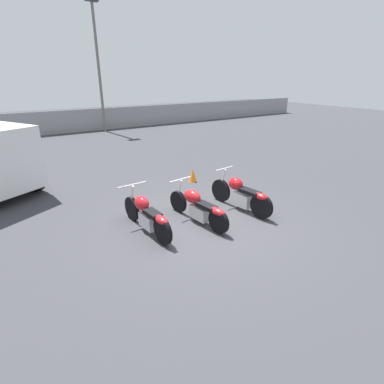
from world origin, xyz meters
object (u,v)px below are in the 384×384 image
object	(u,v)px
motorcycle_slot_2	(241,194)
motorcycle_slot_0	(147,215)
light_pole_left	(98,57)
traffic_cone_near	(193,175)
motorcycle_slot_1	(198,207)

from	to	relation	value
motorcycle_slot_2	motorcycle_slot_0	bearing A→B (deg)	167.73
light_pole_left	motorcycle_slot_2	world-z (taller)	light_pole_left
motorcycle_slot_0	motorcycle_slot_2	bearing A→B (deg)	-10.15
motorcycle_slot_0	traffic_cone_near	bearing A→B (deg)	35.81
light_pole_left	traffic_cone_near	xyz separation A→B (m)	(-0.63, -11.28, -4.16)
traffic_cone_near	motorcycle_slot_2	bearing A→B (deg)	-93.95
light_pole_left	motorcycle_slot_1	xyz separation A→B (m)	(-2.18, -13.87, -3.97)
motorcycle_slot_0	light_pole_left	bearing A→B (deg)	71.63
motorcycle_slot_0	traffic_cone_near	world-z (taller)	motorcycle_slot_0
light_pole_left	motorcycle_slot_1	bearing A→B (deg)	-98.94
motorcycle_slot_0	motorcycle_slot_1	xyz separation A→B (m)	(1.23, -0.25, -0.01)
motorcycle_slot_1	traffic_cone_near	bearing A→B (deg)	51.94
motorcycle_slot_0	motorcycle_slot_2	distance (m)	2.61
light_pole_left	traffic_cone_near	distance (m)	12.04
motorcycle_slot_0	motorcycle_slot_2	size ratio (longest dim) A/B	0.98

